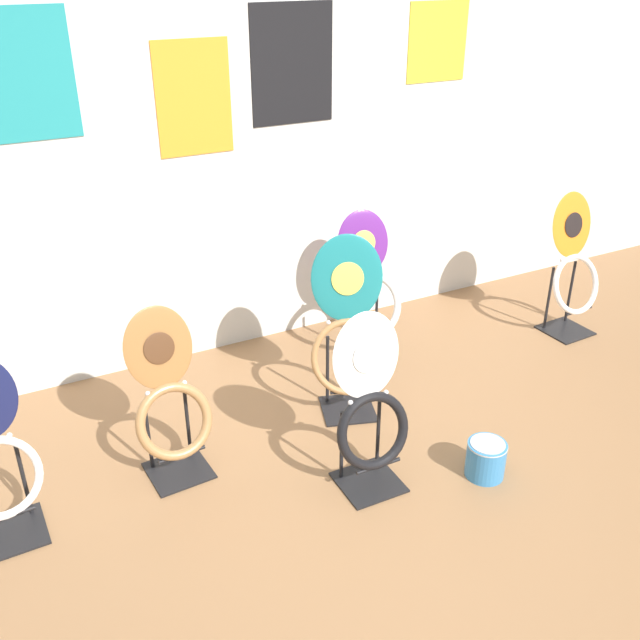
{
  "coord_description": "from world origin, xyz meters",
  "views": [
    {
      "loc": [
        -1.43,
        -1.75,
        2.23
      ],
      "look_at": [
        0.05,
        1.1,
        0.55
      ],
      "focal_mm": 40.0,
      "sensor_mm": 36.0,
      "label": 1
    }
  ],
  "objects_px": {
    "toilet_seat_display_orange_sun": "(573,268)",
    "paint_can": "(486,458)",
    "toilet_seat_display_woodgrain": "(171,408)",
    "toilet_seat_display_teal_sax": "(349,331)",
    "toilet_seat_display_purple_note": "(367,291)",
    "toilet_seat_display_white_plain": "(370,410)"
  },
  "relations": [
    {
      "from": "toilet_seat_display_white_plain",
      "to": "paint_can",
      "type": "height_order",
      "value": "toilet_seat_display_white_plain"
    },
    {
      "from": "toilet_seat_display_purple_note",
      "to": "toilet_seat_display_woodgrain",
      "type": "bearing_deg",
      "value": -157.44
    },
    {
      "from": "toilet_seat_display_orange_sun",
      "to": "toilet_seat_display_white_plain",
      "type": "bearing_deg",
      "value": -159.76
    },
    {
      "from": "toilet_seat_display_woodgrain",
      "to": "paint_can",
      "type": "height_order",
      "value": "toilet_seat_display_woodgrain"
    },
    {
      "from": "toilet_seat_display_orange_sun",
      "to": "paint_can",
      "type": "bearing_deg",
      "value": -146.69
    },
    {
      "from": "toilet_seat_display_orange_sun",
      "to": "paint_can",
      "type": "xyz_separation_m",
      "value": [
        -1.39,
        -0.92,
        -0.34
      ]
    },
    {
      "from": "toilet_seat_display_woodgrain",
      "to": "paint_can",
      "type": "distance_m",
      "value": 1.49
    },
    {
      "from": "toilet_seat_display_teal_sax",
      "to": "paint_can",
      "type": "xyz_separation_m",
      "value": [
        0.3,
        -0.79,
        -0.38
      ]
    },
    {
      "from": "toilet_seat_display_orange_sun",
      "to": "toilet_seat_display_purple_note",
      "type": "bearing_deg",
      "value": 164.34
    },
    {
      "from": "toilet_seat_display_white_plain",
      "to": "toilet_seat_display_woodgrain",
      "type": "xyz_separation_m",
      "value": [
        -0.77,
        0.49,
        -0.05
      ]
    },
    {
      "from": "toilet_seat_display_teal_sax",
      "to": "toilet_seat_display_purple_note",
      "type": "height_order",
      "value": "toilet_seat_display_teal_sax"
    },
    {
      "from": "toilet_seat_display_woodgrain",
      "to": "toilet_seat_display_purple_note",
      "type": "bearing_deg",
      "value": 22.56
    },
    {
      "from": "toilet_seat_display_woodgrain",
      "to": "paint_can",
      "type": "relative_size",
      "value": 4.39
    },
    {
      "from": "toilet_seat_display_purple_note",
      "to": "paint_can",
      "type": "height_order",
      "value": "toilet_seat_display_purple_note"
    },
    {
      "from": "toilet_seat_display_teal_sax",
      "to": "toilet_seat_display_purple_note",
      "type": "relative_size",
      "value": 1.11
    },
    {
      "from": "toilet_seat_display_purple_note",
      "to": "paint_can",
      "type": "distance_m",
      "value": 1.32
    },
    {
      "from": "toilet_seat_display_orange_sun",
      "to": "toilet_seat_display_teal_sax",
      "type": "relative_size",
      "value": 0.94
    },
    {
      "from": "toilet_seat_display_teal_sax",
      "to": "toilet_seat_display_purple_note",
      "type": "bearing_deg",
      "value": 50.36
    },
    {
      "from": "toilet_seat_display_white_plain",
      "to": "toilet_seat_display_woodgrain",
      "type": "bearing_deg",
      "value": 147.23
    },
    {
      "from": "toilet_seat_display_white_plain",
      "to": "paint_can",
      "type": "bearing_deg",
      "value": -21.99
    },
    {
      "from": "toilet_seat_display_teal_sax",
      "to": "toilet_seat_display_purple_note",
      "type": "xyz_separation_m",
      "value": [
        0.41,
        0.49,
        -0.07
      ]
    },
    {
      "from": "toilet_seat_display_orange_sun",
      "to": "paint_can",
      "type": "height_order",
      "value": "toilet_seat_display_orange_sun"
    }
  ]
}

